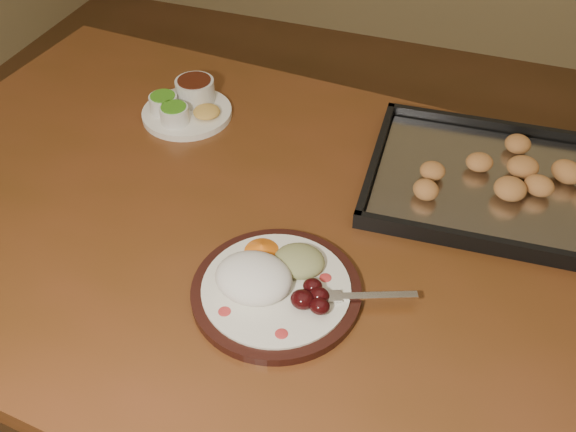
% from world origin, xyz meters
% --- Properties ---
extents(ground, '(4.00, 4.00, 0.00)m').
position_xyz_m(ground, '(0.00, 0.00, 0.00)').
color(ground, brown).
rests_on(ground, ground).
extents(dining_table, '(1.57, 1.01, 0.75)m').
position_xyz_m(dining_table, '(-0.15, -0.14, 0.65)').
color(dining_table, brown).
rests_on(dining_table, ground).
extents(dinner_plate, '(0.32, 0.25, 0.06)m').
position_xyz_m(dinner_plate, '(-0.12, -0.28, 0.77)').
color(dinner_plate, black).
rests_on(dinner_plate, dining_table).
extents(condiment_saucer, '(0.18, 0.18, 0.06)m').
position_xyz_m(condiment_saucer, '(-0.45, 0.10, 0.77)').
color(condiment_saucer, white).
rests_on(condiment_saucer, dining_table).
extents(baking_tray, '(0.48, 0.37, 0.05)m').
position_xyz_m(baking_tray, '(0.17, 0.07, 0.76)').
color(baking_tray, black).
rests_on(baking_tray, dining_table).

